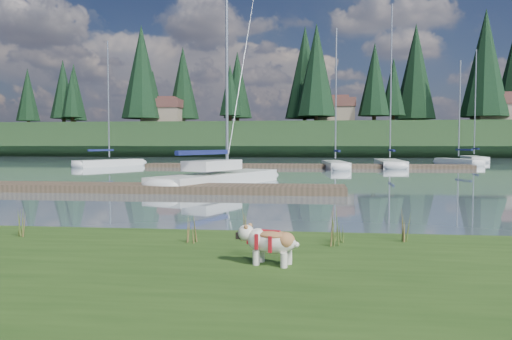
# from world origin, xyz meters

# --- Properties ---
(ground) EXTENTS (200.00, 200.00, 0.00)m
(ground) POSITION_xyz_m (0.00, 30.00, 0.00)
(ground) COLOR slate
(ground) RESTS_ON ground
(bank) EXTENTS (60.00, 9.00, 0.35)m
(bank) POSITION_xyz_m (0.00, -6.00, 0.17)
(bank) COLOR #2A4817
(bank) RESTS_ON ground
(ridge) EXTENTS (200.00, 20.00, 5.00)m
(ridge) POSITION_xyz_m (0.00, 73.00, 2.50)
(ridge) COLOR #1A3017
(ridge) RESTS_ON ground
(bulldog) EXTENTS (0.85, 0.48, 0.50)m
(bulldog) POSITION_xyz_m (2.22, -3.99, 0.66)
(bulldog) COLOR silver
(bulldog) RESTS_ON bank
(sailboat_main) EXTENTS (5.30, 9.58, 13.69)m
(sailboat_main) POSITION_xyz_m (-1.40, 13.09, 0.42)
(sailboat_main) COLOR silver
(sailboat_main) RESTS_ON ground
(dock_near) EXTENTS (16.00, 2.00, 0.30)m
(dock_near) POSITION_xyz_m (-4.00, 9.00, 0.15)
(dock_near) COLOR #4C3D2C
(dock_near) RESTS_ON ground
(dock_far) EXTENTS (26.00, 2.20, 0.30)m
(dock_far) POSITION_xyz_m (2.00, 30.00, 0.15)
(dock_far) COLOR #4C3D2C
(dock_far) RESTS_ON ground
(sailboat_bg_0) EXTENTS (4.65, 7.28, 10.83)m
(sailboat_bg_0) POSITION_xyz_m (-14.49, 31.32, 0.32)
(sailboat_bg_0) COLOR silver
(sailboat_bg_0) RESTS_ON ground
(sailboat_bg_2) EXTENTS (2.08, 7.33, 10.94)m
(sailboat_bg_2) POSITION_xyz_m (4.35, 29.39, 0.33)
(sailboat_bg_2) COLOR silver
(sailboat_bg_2) RESTS_ON ground
(sailboat_bg_3) EXTENTS (2.13, 9.47, 13.67)m
(sailboat_bg_3) POSITION_xyz_m (9.13, 33.41, 0.32)
(sailboat_bg_3) COLOR silver
(sailboat_bg_3) RESTS_ON ground
(sailboat_bg_4) EXTENTS (3.40, 6.50, 9.70)m
(sailboat_bg_4) POSITION_xyz_m (15.82, 37.95, 0.33)
(sailboat_bg_4) COLOR silver
(sailboat_bg_4) RESTS_ON ground
(sailboat_bg_5) EXTENTS (2.78, 8.89, 12.40)m
(sailboat_bg_5) POSITION_xyz_m (20.42, 47.86, 0.32)
(sailboat_bg_5) COLOR silver
(sailboat_bg_5) RESTS_ON ground
(weed_0) EXTENTS (0.17, 0.14, 0.48)m
(weed_0) POSITION_xyz_m (0.87, -2.71, 0.55)
(weed_0) COLOR #475B23
(weed_0) RESTS_ON bank
(weed_1) EXTENTS (0.17, 0.14, 0.57)m
(weed_1) POSITION_xyz_m (1.69, -2.45, 0.59)
(weed_1) COLOR #475B23
(weed_1) RESTS_ON bank
(weed_2) EXTENTS (0.17, 0.14, 0.67)m
(weed_2) POSITION_xyz_m (3.11, -2.69, 0.63)
(weed_2) COLOR #475B23
(weed_2) RESTS_ON bank
(weed_3) EXTENTS (0.17, 0.14, 0.50)m
(weed_3) POSITION_xyz_m (-2.16, -2.50, 0.56)
(weed_3) COLOR #475B23
(weed_3) RESTS_ON bank
(weed_4) EXTENTS (0.17, 0.14, 0.39)m
(weed_4) POSITION_xyz_m (3.18, -2.39, 0.52)
(weed_4) COLOR #475B23
(weed_4) RESTS_ON bank
(weed_5) EXTENTS (0.17, 0.14, 0.54)m
(weed_5) POSITION_xyz_m (4.29, -2.21, 0.57)
(weed_5) COLOR #475B23
(weed_5) RESTS_ON bank
(mud_lip) EXTENTS (60.00, 0.50, 0.14)m
(mud_lip) POSITION_xyz_m (0.00, -1.60, 0.07)
(mud_lip) COLOR #33281C
(mud_lip) RESTS_ON ground
(conifer_1) EXTENTS (4.40, 4.40, 11.30)m
(conifer_1) POSITION_xyz_m (-40.00, 71.00, 11.28)
(conifer_1) COLOR #382619
(conifer_1) RESTS_ON ridge
(conifer_2) EXTENTS (6.60, 6.60, 16.05)m
(conifer_2) POSITION_xyz_m (-25.00, 68.00, 13.54)
(conifer_2) COLOR #382619
(conifer_2) RESTS_ON ridge
(conifer_3) EXTENTS (4.84, 4.84, 12.25)m
(conifer_3) POSITION_xyz_m (-10.00, 72.00, 11.74)
(conifer_3) COLOR #382619
(conifer_3) RESTS_ON ridge
(conifer_4) EXTENTS (6.16, 6.16, 15.10)m
(conifer_4) POSITION_xyz_m (3.00, 66.00, 13.09)
(conifer_4) COLOR #382619
(conifer_4) RESTS_ON ridge
(conifer_5) EXTENTS (3.96, 3.96, 10.35)m
(conifer_5) POSITION_xyz_m (15.00, 70.00, 10.83)
(conifer_5) COLOR #382619
(conifer_5) RESTS_ON ridge
(conifer_6) EXTENTS (7.04, 7.04, 17.00)m
(conifer_6) POSITION_xyz_m (28.00, 68.00, 13.99)
(conifer_6) COLOR #382619
(conifer_6) RESTS_ON ridge
(house_0) EXTENTS (6.30, 5.30, 4.65)m
(house_0) POSITION_xyz_m (-22.00, 70.00, 7.31)
(house_0) COLOR gray
(house_0) RESTS_ON ridge
(house_1) EXTENTS (6.30, 5.30, 4.65)m
(house_1) POSITION_xyz_m (6.00, 71.00, 7.31)
(house_1) COLOR gray
(house_1) RESTS_ON ridge
(house_2) EXTENTS (6.30, 5.30, 4.65)m
(house_2) POSITION_xyz_m (30.00, 69.00, 7.31)
(house_2) COLOR gray
(house_2) RESTS_ON ridge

